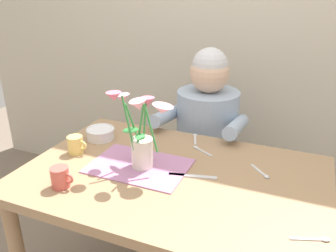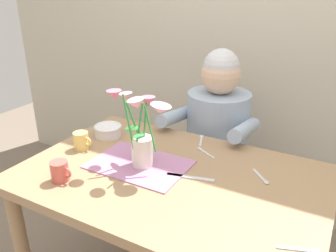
{
  "view_description": "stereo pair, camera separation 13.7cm",
  "coord_description": "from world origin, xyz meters",
  "px_view_note": "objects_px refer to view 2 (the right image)",
  "views": [
    {
      "loc": [
        0.45,
        -1.11,
        1.45
      ],
      "look_at": [
        -0.04,
        0.05,
        0.92
      ],
      "focal_mm": 37.01,
      "sensor_mm": 36.0,
      "label": 1
    },
    {
      "loc": [
        0.57,
        -1.05,
        1.45
      ],
      "look_at": [
        -0.04,
        0.05,
        0.92
      ],
      "focal_mm": 37.01,
      "sensor_mm": 36.0,
      "label": 2
    }
  ],
  "objects_px": {
    "coffee_cup": "(60,171)",
    "tea_cup": "(82,140)",
    "seated_person": "(216,150)",
    "ceramic_bowl": "(108,130)",
    "dinner_knife": "(190,177)",
    "flower_vase": "(141,131)"
  },
  "relations": [
    {
      "from": "ceramic_bowl",
      "to": "dinner_knife",
      "type": "height_order",
      "value": "ceramic_bowl"
    },
    {
      "from": "tea_cup",
      "to": "dinner_knife",
      "type": "bearing_deg",
      "value": 0.66
    },
    {
      "from": "flower_vase",
      "to": "dinner_knife",
      "type": "bearing_deg",
      "value": 5.05
    },
    {
      "from": "tea_cup",
      "to": "seated_person",
      "type": "bearing_deg",
      "value": 55.53
    },
    {
      "from": "coffee_cup",
      "to": "tea_cup",
      "type": "relative_size",
      "value": 1.0
    },
    {
      "from": "seated_person",
      "to": "ceramic_bowl",
      "type": "bearing_deg",
      "value": -130.29
    },
    {
      "from": "dinner_knife",
      "to": "tea_cup",
      "type": "bearing_deg",
      "value": 167.28
    },
    {
      "from": "seated_person",
      "to": "coffee_cup",
      "type": "xyz_separation_m",
      "value": [
        -0.31,
        -0.86,
        0.22
      ]
    },
    {
      "from": "ceramic_bowl",
      "to": "tea_cup",
      "type": "relative_size",
      "value": 1.46
    },
    {
      "from": "dinner_knife",
      "to": "tea_cup",
      "type": "distance_m",
      "value": 0.55
    },
    {
      "from": "seated_person",
      "to": "coffee_cup",
      "type": "relative_size",
      "value": 12.2
    },
    {
      "from": "flower_vase",
      "to": "coffee_cup",
      "type": "distance_m",
      "value": 0.34
    },
    {
      "from": "tea_cup",
      "to": "flower_vase",
      "type": "bearing_deg",
      "value": -2.17
    },
    {
      "from": "seated_person",
      "to": "coffee_cup",
      "type": "bearing_deg",
      "value": -107.61
    },
    {
      "from": "dinner_knife",
      "to": "seated_person",
      "type": "bearing_deg",
      "value": 88.12
    },
    {
      "from": "flower_vase",
      "to": "tea_cup",
      "type": "bearing_deg",
      "value": 177.83
    },
    {
      "from": "flower_vase",
      "to": "coffee_cup",
      "type": "height_order",
      "value": "flower_vase"
    },
    {
      "from": "flower_vase",
      "to": "tea_cup",
      "type": "distance_m",
      "value": 0.35
    },
    {
      "from": "ceramic_bowl",
      "to": "tea_cup",
      "type": "height_order",
      "value": "tea_cup"
    },
    {
      "from": "coffee_cup",
      "to": "tea_cup",
      "type": "height_order",
      "value": "same"
    },
    {
      "from": "seated_person",
      "to": "tea_cup",
      "type": "height_order",
      "value": "seated_person"
    },
    {
      "from": "flower_vase",
      "to": "ceramic_bowl",
      "type": "xyz_separation_m",
      "value": [
        -0.31,
        0.18,
        -0.13
      ]
    }
  ]
}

